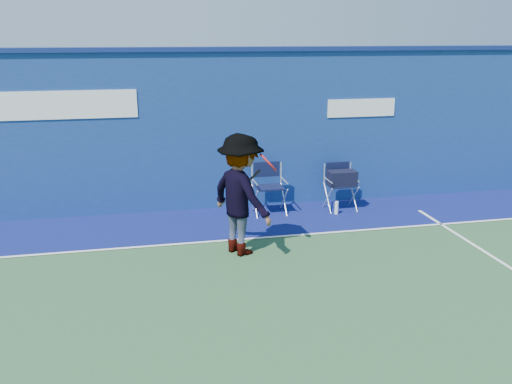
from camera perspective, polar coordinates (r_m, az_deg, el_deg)
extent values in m
plane|color=#2C532E|center=(6.14, -4.02, -16.36)|extent=(80.00, 80.00, 0.00)
cube|color=navy|center=(10.51, -8.10, 6.22)|extent=(24.00, 0.40, 3.00)
cube|color=navy|center=(10.36, -8.45, 14.64)|extent=(24.00, 0.50, 0.08)
cube|color=white|center=(10.46, -24.94, 8.17)|extent=(4.50, 0.02, 0.50)
cube|color=white|center=(11.07, 11.04, 8.69)|extent=(1.40, 0.02, 0.35)
cube|color=#0D1655|center=(9.83, -7.31, -3.49)|extent=(24.00, 1.80, 0.01)
cube|color=white|center=(8.98, -6.84, -5.35)|extent=(24.00, 0.06, 0.01)
cube|color=black|center=(10.25, 1.43, 0.50)|extent=(0.50, 0.42, 0.03)
cube|color=silver|center=(10.43, 1.12, 1.96)|extent=(0.57, 0.02, 0.42)
cube|color=black|center=(10.41, 1.13, 2.41)|extent=(0.50, 0.03, 0.29)
cube|color=black|center=(10.63, 8.95, 0.70)|extent=(0.47, 0.40, 0.03)
cube|color=silver|center=(10.79, 8.56, 2.03)|extent=(0.54, 0.02, 0.39)
cube|color=black|center=(10.77, 8.58, 2.43)|extent=(0.47, 0.03, 0.27)
cube|color=black|center=(10.56, 9.04, 1.43)|extent=(0.54, 0.31, 0.29)
cylinder|color=white|center=(10.42, 8.47, -1.67)|extent=(0.07, 0.07, 0.26)
imported|color=#EA4738|center=(8.29, -1.60, -0.30)|extent=(1.21, 1.41, 1.89)
torus|color=red|center=(8.12, 1.30, 3.13)|extent=(0.27, 0.37, 0.30)
cylinder|color=gray|center=(8.12, 1.30, 3.13)|extent=(0.21, 0.31, 0.24)
cylinder|color=black|center=(8.12, -0.44, 1.48)|extent=(0.28, 0.04, 0.25)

